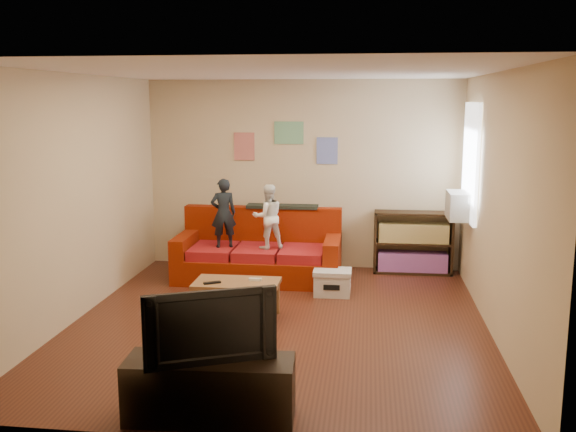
# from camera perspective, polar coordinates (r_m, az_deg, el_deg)

# --- Properties ---
(room_shell) EXTENTS (4.52, 5.02, 2.72)m
(room_shell) POSITION_cam_1_polar(r_m,az_deg,el_deg) (6.81, -0.84, 1.29)
(room_shell) COLOR #512416
(room_shell) RESTS_ON ground
(sofa) EXTENTS (2.21, 1.02, 0.97)m
(sofa) POSITION_cam_1_polar(r_m,az_deg,el_deg) (8.79, -2.55, -3.47)
(sofa) COLOR maroon
(sofa) RESTS_ON ground
(child_a) EXTENTS (0.40, 0.33, 0.93)m
(child_a) POSITION_cam_1_polar(r_m,az_deg,el_deg) (8.58, -5.76, 0.26)
(child_a) COLOR black
(child_a) RESTS_ON sofa
(child_b) EXTENTS (0.52, 0.47, 0.86)m
(child_b) POSITION_cam_1_polar(r_m,az_deg,el_deg) (8.48, -1.80, -0.05)
(child_b) COLOR white
(child_b) RESTS_ON sofa
(coffee_table) EXTENTS (0.95, 0.52, 0.43)m
(coffee_table) POSITION_cam_1_polar(r_m,az_deg,el_deg) (7.20, -4.58, -6.28)
(coffee_table) COLOR brown
(coffee_table) RESTS_ON ground
(remote) EXTENTS (0.19, 0.14, 0.02)m
(remote) POSITION_cam_1_polar(r_m,az_deg,el_deg) (7.12, -6.76, -5.91)
(remote) COLOR black
(remote) RESTS_ON coffee_table
(game_controller) EXTENTS (0.14, 0.05, 0.03)m
(game_controller) POSITION_cam_1_polar(r_m,az_deg,el_deg) (7.19, -2.93, -5.66)
(game_controller) COLOR white
(game_controller) RESTS_ON coffee_table
(bookshelf) EXTENTS (1.09, 0.33, 0.87)m
(bookshelf) POSITION_cam_1_polar(r_m,az_deg,el_deg) (9.21, 11.03, -2.61)
(bookshelf) COLOR black
(bookshelf) RESTS_ON ground
(window) EXTENTS (0.04, 1.08, 1.48)m
(window) POSITION_cam_1_polar(r_m,az_deg,el_deg) (8.44, 15.93, 4.63)
(window) COLOR white
(window) RESTS_ON room_shell
(ac_unit) EXTENTS (0.28, 0.55, 0.35)m
(ac_unit) POSITION_cam_1_polar(r_m,az_deg,el_deg) (8.49, 14.94, 0.90)
(ac_unit) COLOR #B7B2A3
(ac_unit) RESTS_ON window
(artwork_left) EXTENTS (0.30, 0.01, 0.40)m
(artwork_left) POSITION_cam_1_polar(r_m,az_deg,el_deg) (9.34, -3.91, 6.19)
(artwork_left) COLOR #D87266
(artwork_left) RESTS_ON room_shell
(artwork_center) EXTENTS (0.42, 0.01, 0.32)m
(artwork_center) POSITION_cam_1_polar(r_m,az_deg,el_deg) (9.22, 0.07, 7.40)
(artwork_center) COLOR #72B27F
(artwork_center) RESTS_ON room_shell
(artwork_right) EXTENTS (0.30, 0.01, 0.38)m
(artwork_right) POSITION_cam_1_polar(r_m,az_deg,el_deg) (9.19, 3.50, 5.81)
(artwork_right) COLOR #727FCC
(artwork_right) RESTS_ON room_shell
(file_box) EXTENTS (0.47, 0.36, 0.32)m
(file_box) POSITION_cam_1_polar(r_m,az_deg,el_deg) (8.09, 3.96, -5.89)
(file_box) COLOR silver
(file_box) RESTS_ON ground
(tv_stand) EXTENTS (1.30, 0.50, 0.48)m
(tv_stand) POSITION_cam_1_polar(r_m,az_deg,el_deg) (5.10, -6.94, -15.04)
(tv_stand) COLOR black
(tv_stand) RESTS_ON ground
(television) EXTENTS (0.96, 0.51, 0.57)m
(television) POSITION_cam_1_polar(r_m,az_deg,el_deg) (4.90, -7.08, -9.47)
(television) COLOR black
(television) RESTS_ON tv_stand
(tissue) EXTENTS (0.12, 0.12, 0.09)m
(tissue) POSITION_cam_1_polar(r_m,az_deg,el_deg) (8.22, 4.64, -6.48)
(tissue) COLOR silver
(tissue) RESTS_ON ground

